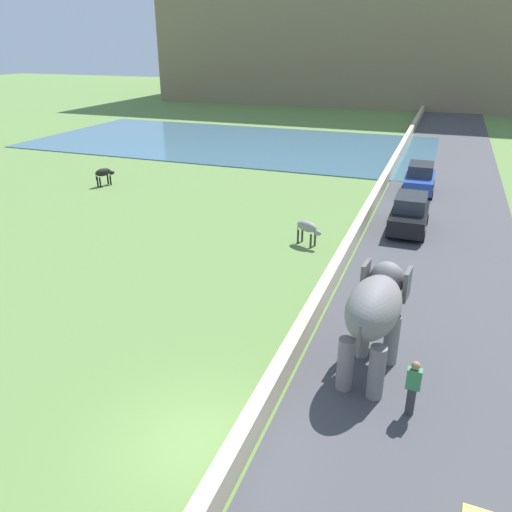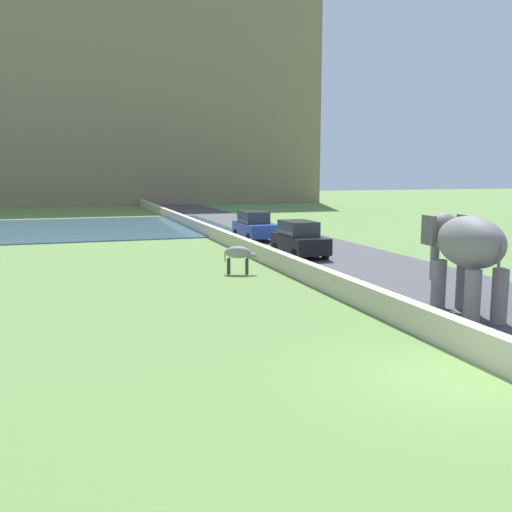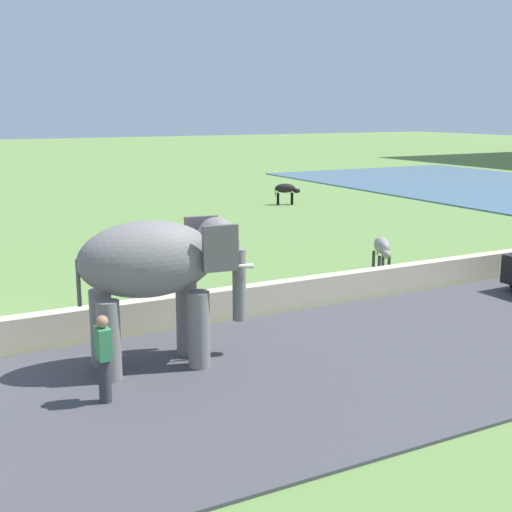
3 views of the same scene
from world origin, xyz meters
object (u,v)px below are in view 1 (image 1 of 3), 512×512
car_black (409,214)px  cow_grey (308,228)px  car_blue (420,179)px  cow_black (104,173)px  elephant (375,310)px  person_beside_elephant (413,387)px

car_black → cow_grey: 5.53m
car_blue → cow_black: 20.09m
car_black → cow_black: (-19.33, 1.83, -0.06)m
elephant → person_beside_elephant: elephant is taller
cow_grey → cow_black: bearing=160.3°
cow_grey → elephant: bearing=-64.4°
person_beside_elephant → car_blue: bearing=93.4°
car_black → cow_grey: car_black is taller
car_blue → cow_grey: size_ratio=2.88×
cow_black → cow_grey: 16.06m
elephant → car_blue: size_ratio=0.88×
person_beside_elephant → car_blue: (-1.27, 21.24, 0.03)m
car_blue → person_beside_elephant: bearing=-86.6°
elephant → person_beside_elephant: size_ratio=2.17×
elephant → cow_black: 24.08m
person_beside_elephant → cow_black: person_beside_elephant is taller
car_black → car_blue: bearing=90.0°
person_beside_elephant → cow_black: size_ratio=1.16×
cow_grey → car_blue: bearing=68.8°
car_blue → car_black: same height
elephant → cow_black: (-19.35, 14.27, -1.20)m
person_beside_elephant → car_black: size_ratio=0.41×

